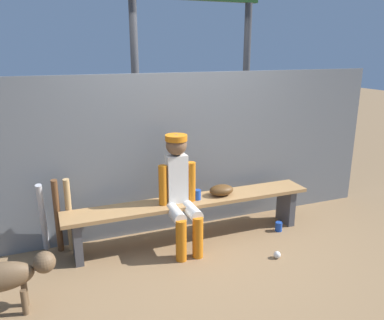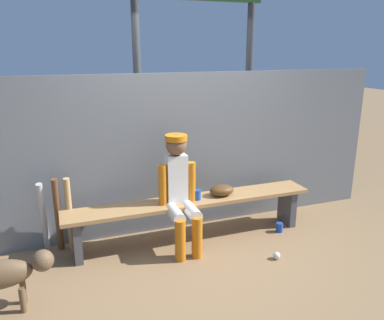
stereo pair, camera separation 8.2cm
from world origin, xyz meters
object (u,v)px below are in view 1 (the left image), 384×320
(cup_on_bench, at_px, (197,195))
(bat_wood_tan, at_px, (69,215))
(baseball_glove, at_px, (221,190))
(bat_wood_dark, at_px, (58,216))
(baseball, at_px, (277,255))
(cup_on_ground, at_px, (279,227))
(dog, at_px, (7,276))
(player_seated, at_px, (180,189))
(scoreboard, at_px, (199,13))
(bat_aluminum_silver, at_px, (43,218))
(dugout_bench, at_px, (192,208))

(cup_on_bench, bearing_deg, bat_wood_tan, 169.99)
(baseball_glove, distance_m, bat_wood_dark, 1.77)
(bat_wood_dark, relative_size, cup_on_bench, 7.53)
(baseball, xyz_separation_m, cup_on_ground, (0.36, 0.52, 0.02))
(cup_on_bench, relative_size, dog, 0.13)
(bat_wood_tan, xyz_separation_m, baseball, (1.95, -0.92, -0.37))
(bat_wood_dark, relative_size, baseball, 11.19)
(player_seated, height_order, scoreboard, scoreboard)
(player_seated, xyz_separation_m, bat_wood_tan, (-1.11, 0.33, -0.26))
(bat_wood_dark, bearing_deg, cup_on_bench, -9.42)
(bat_wood_tan, xyz_separation_m, bat_wood_dark, (-0.11, 0.00, 0.01))
(baseball_glove, bearing_deg, baseball, -66.13)
(baseball, distance_m, cup_on_ground, 0.63)
(player_seated, distance_m, dog, 1.76)
(cup_on_bench, relative_size, scoreboard, 0.03)
(cup_on_ground, distance_m, cup_on_bench, 1.10)
(bat_aluminum_silver, distance_m, cup_on_ground, 2.63)
(dugout_bench, relative_size, cup_on_bench, 25.20)
(dugout_bench, relative_size, bat_wood_dark, 3.35)
(cup_on_bench, xyz_separation_m, dog, (-1.88, -0.62, -0.20))
(bat_wood_dark, xyz_separation_m, dog, (-0.43, -0.86, -0.08))
(scoreboard, bearing_deg, player_seated, -118.70)
(baseball, xyz_separation_m, dog, (-2.49, 0.06, 0.30))
(bat_wood_dark, bearing_deg, dugout_bench, -8.99)
(dugout_bench, relative_size, baseball, 37.46)
(bat_aluminum_silver, height_order, baseball, bat_aluminum_silver)
(dog, bearing_deg, scoreboard, 38.82)
(bat_aluminum_silver, bearing_deg, bat_wood_tan, -13.25)
(baseball_glove, height_order, bat_aluminum_silver, bat_aluminum_silver)
(dog, bearing_deg, baseball_glove, 16.40)
(bat_wood_tan, xyz_separation_m, bat_aluminum_silver, (-0.26, 0.06, -0.01))
(bat_wood_tan, height_order, bat_aluminum_silver, bat_wood_tan)
(dugout_bench, xyz_separation_m, baseball_glove, (0.35, 0.00, 0.16))
(player_seated, bearing_deg, dugout_bench, 32.60)
(bat_wood_tan, bearing_deg, bat_wood_dark, 177.60)
(baseball, relative_size, dog, 0.09)
(bat_aluminum_silver, relative_size, scoreboard, 0.22)
(bat_wood_tan, relative_size, cup_on_bench, 7.42)
(dugout_bench, xyz_separation_m, player_seated, (-0.17, -0.11, 0.29))
(dog, bearing_deg, cup_on_bench, 18.33)
(scoreboard, height_order, dog, scoreboard)
(bat_wood_dark, bearing_deg, scoreboard, 28.62)
(dugout_bench, relative_size, cup_on_ground, 25.20)
(bat_wood_dark, bearing_deg, baseball_glove, -7.19)
(bat_aluminum_silver, bearing_deg, player_seated, -15.89)
(baseball_glove, xyz_separation_m, cup_on_bench, (-0.30, -0.02, -0.00))
(dugout_bench, bearing_deg, player_seated, -147.40)
(bat_aluminum_silver, bearing_deg, cup_on_ground, -10.15)
(player_seated, distance_m, baseball, 1.20)
(scoreboard, bearing_deg, cup_on_ground, -74.29)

